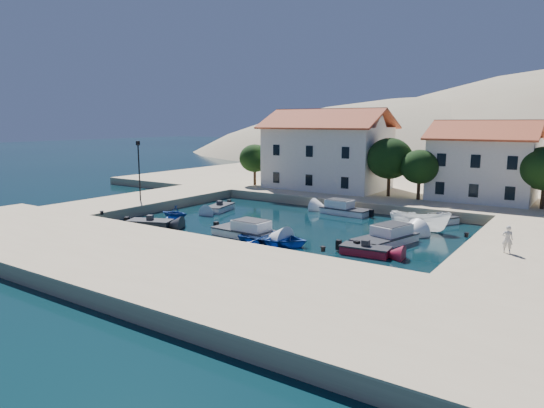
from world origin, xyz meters
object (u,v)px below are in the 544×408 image
(building_left, at_px, (327,148))
(lamppost, at_px, (139,165))
(building_mid, at_px, (484,160))
(pedestrian, at_px, (507,239))
(cabin_cruiser_east, at_px, (385,238))
(boat_east, at_px, (419,231))
(cabin_cruiser_south, at_px, (244,231))
(rowboat_south, at_px, (274,244))

(building_left, bearing_deg, lamppost, -119.90)
(building_mid, relative_size, pedestrian, 5.97)
(lamppost, xyz_separation_m, cabin_cruiser_east, (26.68, 0.59, -4.28))
(building_mid, distance_m, boat_east, 15.64)
(building_left, bearing_deg, cabin_cruiser_east, -51.97)
(lamppost, bearing_deg, cabin_cruiser_east, 1.26)
(building_left, bearing_deg, building_mid, 3.18)
(cabin_cruiser_east, height_order, boat_east, cabin_cruiser_east)
(cabin_cruiser_east, xyz_separation_m, pedestrian, (8.59, -1.57, 1.40))
(boat_east, bearing_deg, pedestrian, -141.96)
(building_left, relative_size, pedestrian, 8.36)
(building_left, xyz_separation_m, lamppost, (-11.50, -20.00, -1.18))
(cabin_cruiser_south, bearing_deg, building_left, 105.23)
(rowboat_south, distance_m, pedestrian, 16.07)
(cabin_cruiser_south, bearing_deg, pedestrian, 10.94)
(building_left, distance_m, pedestrian, 31.97)
(cabin_cruiser_south, height_order, rowboat_south, cabin_cruiser_south)
(cabin_cruiser_east, relative_size, pedestrian, 3.52)
(building_mid, relative_size, boat_east, 2.08)
(rowboat_south, bearing_deg, cabin_cruiser_south, 67.80)
(building_mid, relative_size, lamppost, 1.69)
(rowboat_south, bearing_deg, pedestrian, -88.07)
(building_mid, bearing_deg, pedestrian, -75.27)
(building_left, distance_m, building_mid, 18.04)
(building_mid, height_order, boat_east, building_mid)
(building_left, relative_size, cabin_cruiser_south, 2.66)
(rowboat_south, height_order, pedestrian, pedestrian)
(building_left, xyz_separation_m, cabin_cruiser_east, (15.18, -19.41, -5.46))
(rowboat_south, xyz_separation_m, boat_east, (7.84, 10.55, 0.00))
(pedestrian, bearing_deg, lamppost, -8.48)
(rowboat_south, xyz_separation_m, cabin_cruiser_east, (7.04, 4.74, 0.48))
(building_mid, xyz_separation_m, pedestrian, (5.78, -21.98, -3.34))
(lamppost, relative_size, rowboat_south, 1.15)
(lamppost, height_order, pedestrian, lamppost)
(building_left, height_order, building_mid, building_left)
(lamppost, bearing_deg, cabin_cruiser_south, -11.79)
(lamppost, bearing_deg, boat_east, 13.10)
(building_left, xyz_separation_m, building_mid, (18.00, 1.00, -0.71))
(rowboat_south, height_order, boat_east, boat_east)
(cabin_cruiser_east, relative_size, boat_east, 1.23)
(boat_east, xyz_separation_m, pedestrian, (7.80, -7.37, 1.88))
(pedestrian, bearing_deg, cabin_cruiser_east, -17.22)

